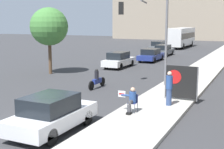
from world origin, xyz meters
name	(u,v)px	position (x,y,z in m)	size (l,w,h in m)	color
ground_plane	(36,128)	(0.00, 0.00, 0.00)	(160.00, 160.00, 0.00)	#38383A
sidewalk_curb	(194,77)	(3.66, 15.00, 0.08)	(3.10, 90.00, 0.17)	#B7B2A8
seated_protester	(132,99)	(2.95, 3.37, 0.80)	(0.91, 0.77, 1.19)	#474C56
jogger_on_sidewalk	(169,88)	(4.20, 5.38, 1.07)	(0.34, 0.34, 1.77)	#334775
protest_banner	(181,82)	(4.48, 6.75, 1.16)	(1.82, 0.06, 1.89)	slate
traffic_light_pole	(149,26)	(1.43, 10.22, 4.14)	(3.26, 3.03, 5.87)	slate
parked_car_curbside	(52,113)	(0.84, -0.03, 0.75)	(1.90, 4.16, 1.52)	silver
car_on_road_nearest	(119,60)	(-4.13, 17.62, 0.76)	(1.72, 4.51, 1.53)	white
car_on_road_midblock	(151,55)	(-2.86, 23.69, 0.72)	(1.83, 4.66, 1.44)	navy
car_on_road_distant	(163,50)	(-3.29, 30.01, 0.72)	(1.78, 4.79, 1.45)	#565B60
car_on_road_far_lane	(158,46)	(-5.84, 36.09, 0.75)	(1.77, 4.38, 1.53)	#565B60
city_bus_on_road	(181,36)	(-4.31, 44.45, 1.94)	(2.57, 11.18, 3.38)	silver
motorcycle_on_road	(97,80)	(-1.52, 8.23, 0.55)	(0.28, 2.20, 1.30)	navy
street_tree_near_curb	(49,27)	(-7.93, 11.72, 4.01)	(3.20, 3.20, 5.63)	brown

